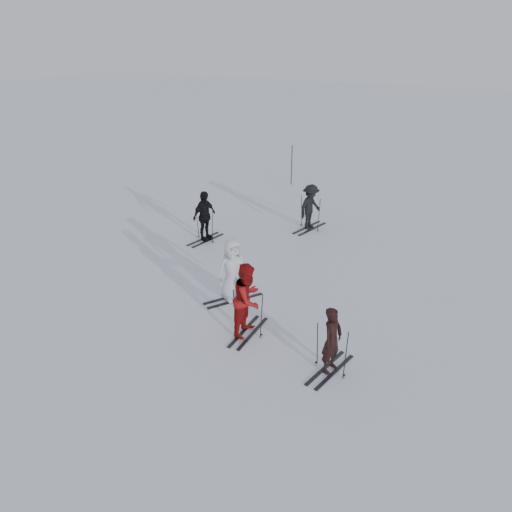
{
  "coord_description": "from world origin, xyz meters",
  "views": [
    {
      "loc": [
        6.19,
        -10.67,
        7.1
      ],
      "look_at": [
        0.0,
        1.0,
        1.0
      ],
      "focal_mm": 35.0,
      "sensor_mm": 36.0,
      "label": 1
    }
  ],
  "objects_px": {
    "skier_grey": "(232,271)",
    "skier_uphill_far": "(310,207)",
    "skier_red": "(248,300)",
    "skier_uphill_left": "(204,217)",
    "skier_near_dark": "(332,341)",
    "piste_marker": "(292,165)"
  },
  "relations": [
    {
      "from": "skier_grey",
      "to": "piste_marker",
      "type": "bearing_deg",
      "value": 49.15
    },
    {
      "from": "skier_near_dark",
      "to": "piste_marker",
      "type": "bearing_deg",
      "value": 38.82
    },
    {
      "from": "skier_red",
      "to": "skier_uphill_far",
      "type": "height_order",
      "value": "skier_red"
    },
    {
      "from": "skier_near_dark",
      "to": "piste_marker",
      "type": "distance_m",
      "value": 14.66
    },
    {
      "from": "skier_near_dark",
      "to": "skier_uphill_left",
      "type": "height_order",
      "value": "skier_uphill_left"
    },
    {
      "from": "skier_uphill_far",
      "to": "piste_marker",
      "type": "xyz_separation_m",
      "value": [
        -3.07,
        5.08,
        0.1
      ]
    },
    {
      "from": "skier_near_dark",
      "to": "skier_grey",
      "type": "xyz_separation_m",
      "value": [
        -3.58,
        1.78,
        0.12
      ]
    },
    {
      "from": "skier_red",
      "to": "skier_uphill_left",
      "type": "relative_size",
      "value": 1.05
    },
    {
      "from": "skier_near_dark",
      "to": "skier_uphill_left",
      "type": "xyz_separation_m",
      "value": [
        -6.67,
        5.06,
        0.12
      ]
    },
    {
      "from": "skier_near_dark",
      "to": "skier_uphill_far",
      "type": "xyz_separation_m",
      "value": [
        -3.75,
        7.9,
        0.07
      ]
    },
    {
      "from": "skier_uphill_far",
      "to": "skier_red",
      "type": "bearing_deg",
      "value": -156.57
    },
    {
      "from": "skier_red",
      "to": "skier_uphill_left",
      "type": "height_order",
      "value": "skier_red"
    },
    {
      "from": "skier_uphill_far",
      "to": "piste_marker",
      "type": "relative_size",
      "value": 0.89
    },
    {
      "from": "skier_near_dark",
      "to": "skier_uphill_left",
      "type": "relative_size",
      "value": 0.87
    },
    {
      "from": "skier_red",
      "to": "piste_marker",
      "type": "height_order",
      "value": "piste_marker"
    },
    {
      "from": "skier_near_dark",
      "to": "skier_uphill_far",
      "type": "distance_m",
      "value": 8.74
    },
    {
      "from": "skier_grey",
      "to": "skier_uphill_far",
      "type": "relative_size",
      "value": 1.06
    },
    {
      "from": "skier_red",
      "to": "piste_marker",
      "type": "relative_size",
      "value": 0.99
    },
    {
      "from": "skier_grey",
      "to": "skier_uphill_far",
      "type": "xyz_separation_m",
      "value": [
        -0.17,
        6.12,
        -0.05
      ]
    },
    {
      "from": "skier_grey",
      "to": "skier_uphill_left",
      "type": "distance_m",
      "value": 4.5
    },
    {
      "from": "skier_grey",
      "to": "piste_marker",
      "type": "height_order",
      "value": "piste_marker"
    },
    {
      "from": "skier_red",
      "to": "piste_marker",
      "type": "xyz_separation_m",
      "value": [
        -4.44,
        12.51,
        0.01
      ]
    }
  ]
}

